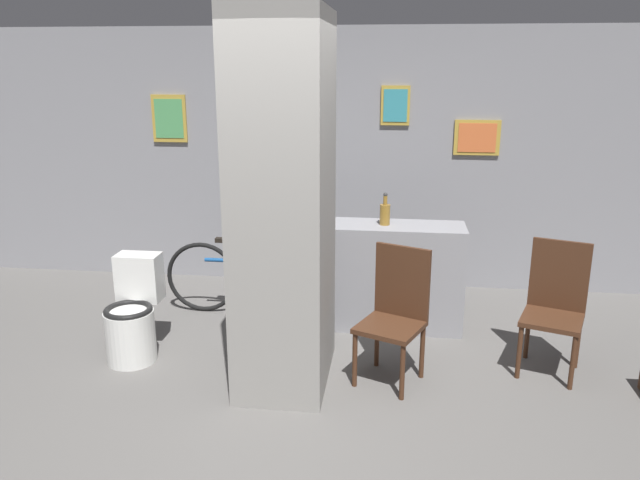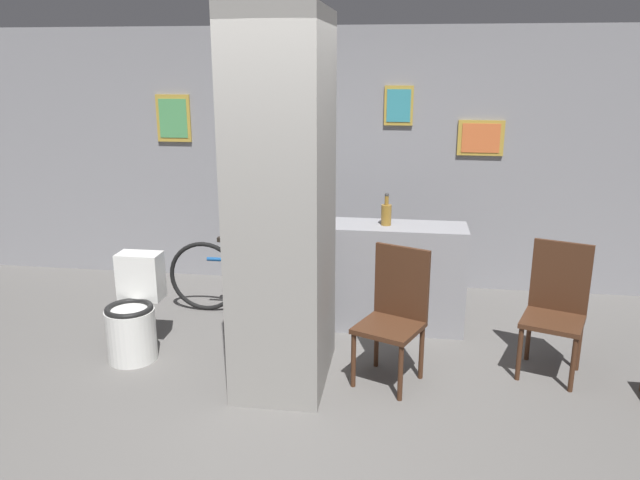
{
  "view_description": "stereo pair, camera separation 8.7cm",
  "coord_description": "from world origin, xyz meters",
  "px_view_note": "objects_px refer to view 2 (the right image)",
  "views": [
    {
      "loc": [
        0.74,
        -3.66,
        2.27
      ],
      "look_at": [
        0.17,
        0.89,
        0.95
      ],
      "focal_mm": 35.0,
      "sensor_mm": 36.0,
      "label": 1
    },
    {
      "loc": [
        0.83,
        -3.64,
        2.27
      ],
      "look_at": [
        0.17,
        0.89,
        0.95
      ],
      "focal_mm": 35.0,
      "sensor_mm": 36.0,
      "label": 2
    }
  ],
  "objects_px": {
    "chair_near_pillar": "(394,311)",
    "bicycle": "(252,277)",
    "chair_by_doorway": "(556,305)",
    "bottle_tall": "(386,213)",
    "toilet": "(134,316)"
  },
  "relations": [
    {
      "from": "toilet",
      "to": "chair_near_pillar",
      "type": "distance_m",
      "value": 2.05
    },
    {
      "from": "chair_near_pillar",
      "to": "bicycle",
      "type": "distance_m",
      "value": 1.71
    },
    {
      "from": "chair_near_pillar",
      "to": "chair_by_doorway",
      "type": "relative_size",
      "value": 1.0
    },
    {
      "from": "toilet",
      "to": "bicycle",
      "type": "xyz_separation_m",
      "value": [
        0.71,
        0.98,
        0.02
      ]
    },
    {
      "from": "toilet",
      "to": "bottle_tall",
      "type": "xyz_separation_m",
      "value": [
        1.93,
        0.86,
        0.69
      ]
    },
    {
      "from": "chair_by_doorway",
      "to": "bottle_tall",
      "type": "height_order",
      "value": "bottle_tall"
    },
    {
      "from": "bicycle",
      "to": "bottle_tall",
      "type": "bearing_deg",
      "value": -5.47
    },
    {
      "from": "bottle_tall",
      "to": "toilet",
      "type": "bearing_deg",
      "value": -155.89
    },
    {
      "from": "chair_near_pillar",
      "to": "bottle_tall",
      "type": "bearing_deg",
      "value": 120.17
    },
    {
      "from": "toilet",
      "to": "bottle_tall",
      "type": "bearing_deg",
      "value": 24.11
    },
    {
      "from": "chair_near_pillar",
      "to": "bicycle",
      "type": "height_order",
      "value": "chair_near_pillar"
    },
    {
      "from": "bottle_tall",
      "to": "chair_near_pillar",
      "type": "bearing_deg",
      "value": -83.22
    },
    {
      "from": "toilet",
      "to": "chair_by_doorway",
      "type": "xyz_separation_m",
      "value": [
        3.22,
        0.21,
        0.19
      ]
    },
    {
      "from": "toilet",
      "to": "chair_near_pillar",
      "type": "relative_size",
      "value": 0.81
    },
    {
      "from": "toilet",
      "to": "bottle_tall",
      "type": "relative_size",
      "value": 2.84
    }
  ]
}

